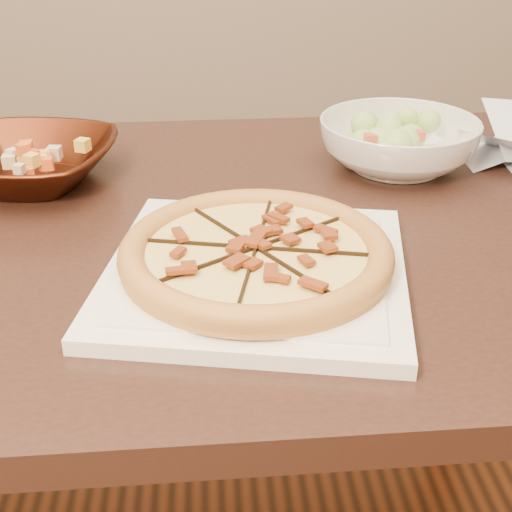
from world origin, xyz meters
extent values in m
cube|color=black|center=(-0.01, 0.01, 0.73)|extent=(1.34, 0.88, 0.04)
cylinder|color=black|center=(0.57, 0.35, 0.35)|extent=(0.07, 0.07, 0.71)
cube|color=white|center=(0.10, -0.16, 0.76)|extent=(0.39, 0.39, 0.02)
cube|color=white|center=(0.10, -0.16, 0.77)|extent=(0.33, 0.33, 0.00)
cylinder|color=#CC8736|center=(0.10, -0.16, 0.78)|extent=(0.30, 0.30, 0.01)
torus|color=#CC8736|center=(0.10, -0.16, 0.79)|extent=(0.31, 0.31, 0.03)
cylinder|color=#E5D087|center=(0.10, -0.16, 0.79)|extent=(0.25, 0.25, 0.01)
cube|color=black|center=(0.10, -0.16, 0.79)|extent=(0.07, 0.30, 0.01)
cube|color=black|center=(0.10, -0.16, 0.79)|extent=(0.17, 0.26, 0.01)
cube|color=black|center=(0.10, -0.16, 0.79)|extent=(0.30, 0.07, 0.01)
cube|color=black|center=(0.10, -0.16, 0.79)|extent=(0.26, 0.17, 0.01)
cube|color=#923D14|center=(0.12, -0.16, 0.79)|extent=(0.03, 0.02, 0.00)
cube|color=#923D14|center=(0.15, -0.16, 0.79)|extent=(0.02, 0.01, 0.00)
cube|color=#923D14|center=(0.17, -0.14, 0.79)|extent=(0.03, 0.02, 0.00)
cube|color=#923D14|center=(0.12, -0.14, 0.79)|extent=(0.03, 0.02, 0.00)
cube|color=#923D14|center=(0.14, -0.12, 0.79)|extent=(0.03, 0.03, 0.00)
cube|color=#923D14|center=(0.14, -0.08, 0.79)|extent=(0.02, 0.03, 0.00)
cube|color=#923D14|center=(0.11, -0.12, 0.79)|extent=(0.02, 0.03, 0.00)
cube|color=#923D14|center=(0.10, -0.09, 0.79)|extent=(0.01, 0.02, 0.00)
cube|color=#923D14|center=(0.08, -0.06, 0.79)|extent=(0.02, 0.03, 0.00)
cube|color=#923D14|center=(0.08, -0.12, 0.79)|extent=(0.02, 0.03, 0.00)
cube|color=#923D14|center=(0.05, -0.10, 0.79)|extent=(0.03, 0.03, 0.00)
cube|color=#923D14|center=(0.08, -0.14, 0.79)|extent=(0.03, 0.02, 0.00)
cube|color=#923D14|center=(0.05, -0.14, 0.79)|extent=(0.03, 0.02, 0.00)
cube|color=#923D14|center=(0.01, -0.15, 0.79)|extent=(0.03, 0.02, 0.00)
cube|color=#923D14|center=(0.06, -0.16, 0.79)|extent=(0.03, 0.02, 0.00)
cube|color=#923D14|center=(0.04, -0.18, 0.79)|extent=(0.03, 0.02, 0.00)
cube|color=#923D14|center=(0.03, -0.22, 0.79)|extent=(0.03, 0.03, 0.00)
cube|color=#923D14|center=(0.07, -0.19, 0.79)|extent=(0.03, 0.03, 0.00)
cube|color=#923D14|center=(0.07, -0.22, 0.79)|extent=(0.02, 0.03, 0.00)
cube|color=#923D14|center=(0.09, -0.18, 0.79)|extent=(0.02, 0.03, 0.00)
cube|color=#923D14|center=(0.10, -0.21, 0.79)|extent=(0.02, 0.03, 0.00)
cube|color=#923D14|center=(0.13, -0.23, 0.79)|extent=(0.02, 0.03, 0.00)
cube|color=#923D14|center=(0.12, -0.18, 0.79)|extent=(0.03, 0.03, 0.00)
cube|color=#923D14|center=(0.14, -0.20, 0.79)|extent=(0.03, 0.03, 0.00)
cube|color=#923D14|center=(0.18, -0.20, 0.79)|extent=(0.03, 0.02, 0.00)
imported|color=#431B0D|center=(-0.22, 0.15, 0.78)|extent=(0.30, 0.30, 0.06)
cube|color=#D1B88C|center=(-0.22, 0.15, 0.83)|extent=(0.03, 0.03, 0.03)
cube|color=#E3591E|center=(-0.20, 0.15, 0.83)|extent=(0.03, 0.03, 0.03)
cube|color=#F6B942|center=(-0.19, 0.17, 0.83)|extent=(0.03, 0.03, 0.03)
cube|color=#D1B88C|center=(-0.18, 0.19, 0.83)|extent=(0.03, 0.03, 0.03)
cube|color=#E3591E|center=(-0.21, 0.16, 0.83)|extent=(0.03, 0.03, 0.03)
cube|color=#F6B942|center=(-0.21, 0.18, 0.83)|extent=(0.03, 0.03, 0.03)
cube|color=#D1B88C|center=(-0.22, 0.19, 0.83)|extent=(0.03, 0.03, 0.03)
cube|color=#E3591E|center=(-0.22, 0.15, 0.83)|extent=(0.03, 0.03, 0.03)
cube|color=#F6B942|center=(-0.23, 0.17, 0.83)|extent=(0.03, 0.03, 0.03)
cube|color=#D1B88C|center=(-0.24, 0.18, 0.83)|extent=(0.03, 0.03, 0.03)
cube|color=#F6B942|center=(-0.23, 0.15, 0.83)|extent=(0.03, 0.03, 0.03)
cube|color=#D1B88C|center=(-0.25, 0.15, 0.83)|extent=(0.03, 0.03, 0.03)
cube|color=#F6B942|center=(-0.22, 0.15, 0.83)|extent=(0.03, 0.03, 0.03)
cube|color=#D1B88C|center=(-0.23, 0.13, 0.83)|extent=(0.03, 0.03, 0.03)
cube|color=#E3591E|center=(-0.24, 0.12, 0.83)|extent=(0.03, 0.03, 0.03)
cube|color=#F6B942|center=(-0.23, 0.10, 0.83)|extent=(0.03, 0.03, 0.03)
cube|color=#D1B88C|center=(-0.22, 0.14, 0.83)|extent=(0.03, 0.03, 0.03)
cube|color=#E3591E|center=(-0.21, 0.12, 0.83)|extent=(0.03, 0.03, 0.03)
cube|color=#F6B942|center=(-0.19, 0.11, 0.83)|extent=(0.03, 0.03, 0.03)
cube|color=#D1B88C|center=(-0.21, 0.15, 0.83)|extent=(0.03, 0.03, 0.03)
cube|color=#E3591E|center=(-0.20, 0.14, 0.83)|extent=(0.03, 0.03, 0.03)
cube|color=#F6B942|center=(-0.18, 0.14, 0.83)|extent=(0.03, 0.03, 0.03)
imported|color=white|center=(0.34, 0.17, 0.79)|extent=(0.26, 0.26, 0.08)
sphere|color=#ABC86E|center=(0.34, 0.17, 0.84)|extent=(0.04, 0.04, 0.04)
sphere|color=#ABC86E|center=(0.36, 0.18, 0.84)|extent=(0.04, 0.04, 0.04)
sphere|color=#ABC86E|center=(0.37, 0.21, 0.84)|extent=(0.04, 0.04, 0.04)
sphere|color=#ABC86E|center=(0.35, 0.18, 0.84)|extent=(0.04, 0.04, 0.04)
sphere|color=#ABC86E|center=(0.34, 0.21, 0.84)|extent=(0.04, 0.04, 0.04)
sphere|color=#ABC86E|center=(0.34, 0.17, 0.84)|extent=(0.04, 0.04, 0.04)
sphere|color=#ABC86E|center=(0.32, 0.19, 0.84)|extent=(0.04, 0.04, 0.04)
sphere|color=#ABC86E|center=(0.29, 0.18, 0.84)|extent=(0.04, 0.04, 0.04)
sphere|color=#ABC86E|center=(0.33, 0.17, 0.84)|extent=(0.04, 0.04, 0.04)
sphere|color=#ABC86E|center=(0.31, 0.15, 0.84)|extent=(0.04, 0.04, 0.04)
sphere|color=#ABC86E|center=(0.34, 0.17, 0.84)|extent=(0.04, 0.04, 0.04)
sphere|color=#ABC86E|center=(0.34, 0.14, 0.84)|extent=(0.04, 0.04, 0.04)
sphere|color=#ABC86E|center=(0.36, 0.12, 0.84)|extent=(0.04, 0.04, 0.04)
sphere|color=#ABC86E|center=(0.35, 0.16, 0.84)|extent=(0.04, 0.04, 0.04)
sphere|color=#ABC86E|center=(0.38, 0.16, 0.84)|extent=(0.04, 0.04, 0.04)
cube|color=#C34A32|center=(0.37, 0.20, 0.84)|extent=(0.02, 0.02, 0.01)
cube|color=#C34A32|center=(0.31, 0.19, 0.84)|extent=(0.02, 0.02, 0.01)
cube|color=#C34A32|center=(0.35, 0.14, 0.84)|extent=(0.02, 0.02, 0.01)
camera|label=1|loc=(0.05, -0.86, 1.16)|focal=50.00mm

